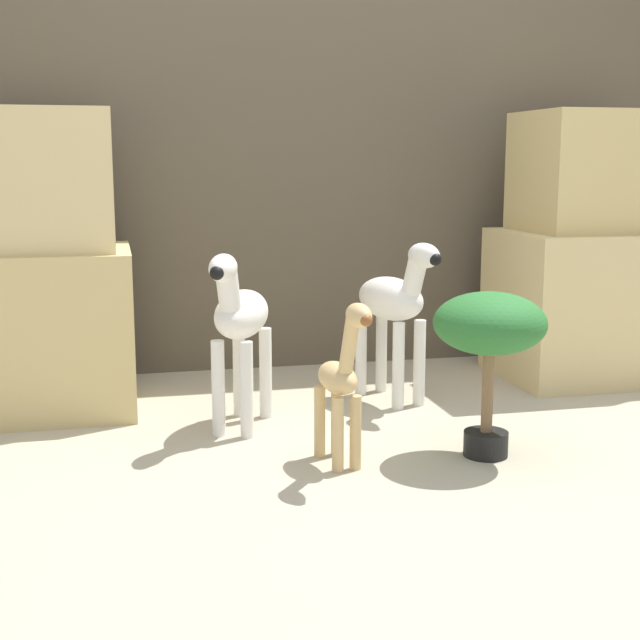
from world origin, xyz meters
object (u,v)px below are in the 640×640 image
(zebra_right, at_px, (395,305))
(potted_palm_front, at_px, (490,331))
(zebra_left, at_px, (240,321))
(giraffe_figurine, at_px, (341,380))

(zebra_right, distance_m, potted_palm_front, 0.73)
(zebra_left, relative_size, potted_palm_front, 1.20)
(giraffe_figurine, xyz_separation_m, potted_palm_front, (0.50, -0.01, 0.14))
(giraffe_figurine, height_order, potted_palm_front, same)
(zebra_right, height_order, giraffe_figurine, zebra_right)
(giraffe_figurine, bearing_deg, zebra_left, 117.93)
(zebra_left, relative_size, giraffe_figurine, 1.20)
(zebra_right, height_order, potted_palm_front, zebra_right)
(zebra_right, relative_size, potted_palm_front, 1.20)
(zebra_right, bearing_deg, zebra_left, -160.67)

